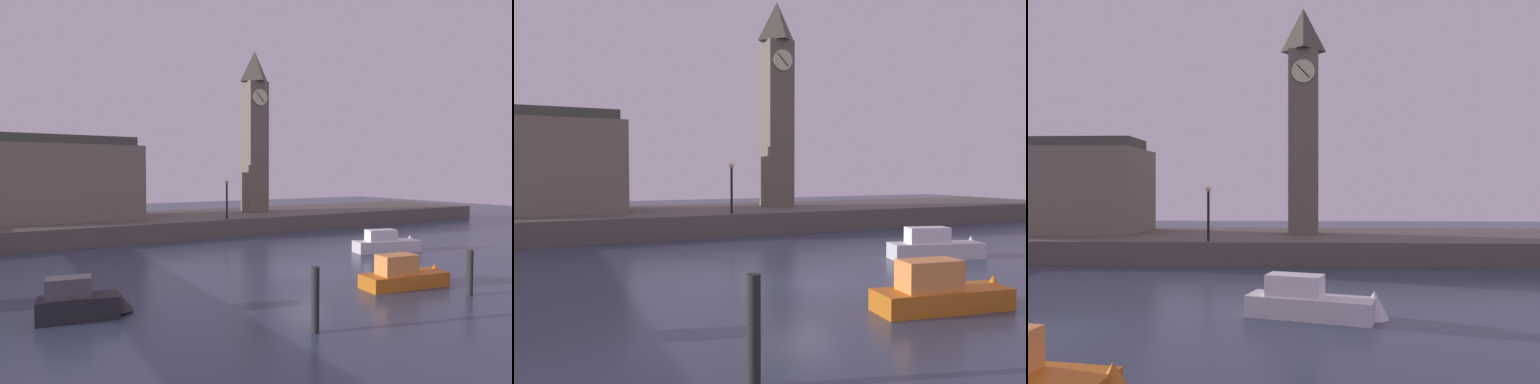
% 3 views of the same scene
% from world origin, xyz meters
% --- Properties ---
extents(ground_plane, '(120.00, 120.00, 0.00)m').
position_xyz_m(ground_plane, '(0.00, 0.00, 0.00)').
color(ground_plane, '#384256').
extents(far_embankment, '(70.00, 12.00, 1.50)m').
position_xyz_m(far_embankment, '(0.00, 20.00, 0.75)').
color(far_embankment, '#5B544C').
rests_on(far_embankment, ground).
extents(clock_tower, '(2.37, 2.41, 16.54)m').
position_xyz_m(clock_tower, '(8.37, 20.26, 10.05)').
color(clock_tower, '#6B6051').
rests_on(clock_tower, far_embankment).
extents(parliament_hall, '(13.57, 6.60, 10.50)m').
position_xyz_m(parliament_hall, '(-10.86, 20.87, 4.99)').
color(parliament_hall, slate).
rests_on(parliament_hall, far_embankment).
extents(streetlamp, '(0.36, 0.36, 3.44)m').
position_xyz_m(streetlamp, '(2.44, 14.76, 3.68)').
color(streetlamp, black).
rests_on(streetlamp, far_embankment).
extents(mooring_post_left, '(0.29, 0.29, 2.28)m').
position_xyz_m(mooring_post_left, '(-5.32, -7.93, 1.14)').
color(mooring_post_left, '#272727').
rests_on(mooring_post_left, ground).
extents(boat_ferry_white, '(5.48, 2.53, 1.73)m').
position_xyz_m(boat_ferry_white, '(9.08, 2.25, 0.55)').
color(boat_ferry_white, silver).
rests_on(boat_ferry_white, ground).
extents(boat_patrol_orange, '(5.13, 1.99, 1.79)m').
position_xyz_m(boat_patrol_orange, '(2.55, -5.12, 0.53)').
color(boat_patrol_orange, orange).
rests_on(boat_patrol_orange, ground).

